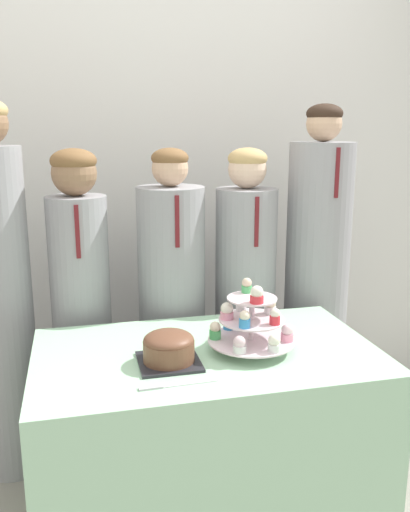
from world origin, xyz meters
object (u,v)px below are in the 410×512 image
Objects in this scene: cupcake_stand at (252,322)px; student_1 at (82,316)px; student_2 at (172,315)px; student_3 at (245,307)px; cake_knife at (165,386)px; student_0 at (2,302)px; round_cake at (169,347)px; student_4 at (316,285)px.

cupcake_stand is 0.22× the size of student_1.
student_2 reaches higher than student_3.
cake_knife is 0.18× the size of student_2.
cake_knife is 0.42m from cupcake_stand.
student_1 is at bearing -180.00° from student_3.
student_0 is 1.14× the size of student_1.
student_3 reaches higher than cake_knife.
cake_knife is at bearing -149.21° from cupcake_stand.
student_3 reaches higher than cupcake_stand.
round_cake is at bearing -101.09° from student_2.
student_1 is 1.00× the size of student_2.
cupcake_stand is at bearing -72.86° from student_2.
cupcake_stand is 0.19× the size of student_4.
student_2 is 0.88× the size of student_4.
student_1 is (-0.24, 0.81, -0.03)m from cake_knife.
student_4 is (0.72, 0.00, 0.10)m from student_2.
student_0 is 0.34m from student_1.
cupcake_stand is (0.35, 0.21, 0.11)m from cake_knife.
student_4 reaches higher than cupcake_stand.
cake_knife is at bearing -73.41° from student_1.
student_0 is (-0.92, 0.60, -0.04)m from cupcake_stand.
student_1 is 0.76m from student_3.
student_3 is 0.37m from student_4.
student_4 is at bearing 0.00° from student_0.
student_1 reaches higher than student_2.
cupcake_stand is at bearing -105.74° from student_3.
round_cake is 0.70m from student_1.
round_cake is 0.32m from cupcake_stand.
student_4 is at bearing 48.33° from cupcake_stand.
cake_knife is 0.16× the size of student_4.
round_cake is at bearing -142.92° from student_4.
student_1 is at bearing 113.94° from round_cake.
student_4 is at bearing 0.00° from student_2.
student_4 is at bearing 0.00° from student_1.
cupcake_stand is 0.85m from student_1.
student_0 is at bearing 133.94° from round_cake.
student_3 reaches higher than round_cake.
student_3 is at bearing 53.08° from round_cake.
cake_knife is at bearing -137.57° from student_4.
cupcake_stand reaches higher than round_cake.
cake_knife is 0.18× the size of student_3.
student_1 is at bearing -0.00° from student_0.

